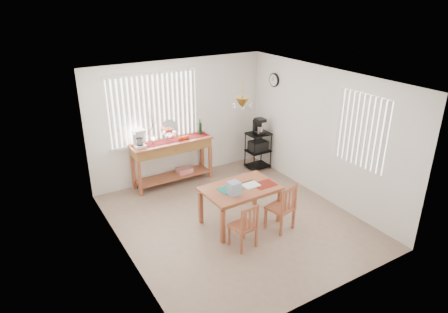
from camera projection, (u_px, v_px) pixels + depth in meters
ground at (235, 221)px, 7.31m from camera, size 4.00×4.50×0.01m
room_shell at (236, 133)px, 6.66m from camera, size 4.20×4.70×2.70m
sideboard at (172, 151)px, 8.44m from camera, size 1.74×0.49×0.98m
sideboard_items at (158, 136)px, 8.16m from camera, size 1.65×0.42×0.75m
wire_cart at (258, 147)px, 9.23m from camera, size 0.51×0.41×0.87m
cart_items at (259, 126)px, 9.04m from camera, size 0.20×0.25×0.36m
dining_table at (240, 191)px, 7.01m from camera, size 1.34×0.88×0.71m
table_items at (238, 187)px, 6.80m from camera, size 1.02×0.47×0.23m
chair_left at (244, 226)px, 6.41m from camera, size 0.40×0.40×0.80m
chair_right at (282, 208)px, 6.88m from camera, size 0.49×0.49×0.87m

